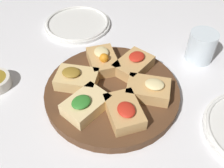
% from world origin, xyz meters
% --- Properties ---
extents(ground_plane, '(3.00, 3.00, 0.00)m').
position_xyz_m(ground_plane, '(0.00, 0.00, 0.00)').
color(ground_plane, white).
extents(serving_board, '(0.33, 0.33, 0.02)m').
position_xyz_m(serving_board, '(0.00, 0.00, 0.01)').
color(serving_board, '#51331E').
rests_on(serving_board, ground_plane).
extents(focaccia_slice_0, '(0.08, 0.10, 0.04)m').
position_xyz_m(focaccia_slice_0, '(0.01, 0.09, 0.04)').
color(focaccia_slice_0, tan).
rests_on(focaccia_slice_0, serving_board).
extents(focaccia_slice_1, '(0.12, 0.12, 0.05)m').
position_xyz_m(focaccia_slice_1, '(-0.07, 0.05, 0.04)').
color(focaccia_slice_1, tan).
rests_on(focaccia_slice_1, serving_board).
extents(focaccia_slice_2, '(0.12, 0.10, 0.04)m').
position_xyz_m(focaccia_slice_2, '(-0.08, -0.04, 0.04)').
color(focaccia_slice_2, '#DBB775').
rests_on(focaccia_slice_2, serving_board).
extents(focaccia_slice_3, '(0.08, 0.11, 0.04)m').
position_xyz_m(focaccia_slice_3, '(-0.01, -0.09, 0.04)').
color(focaccia_slice_3, '#E5C689').
rests_on(focaccia_slice_3, serving_board).
extents(focaccia_slice_4, '(0.12, 0.11, 0.04)m').
position_xyz_m(focaccia_slice_4, '(0.07, -0.05, 0.04)').
color(focaccia_slice_4, tan).
rests_on(focaccia_slice_4, serving_board).
extents(focaccia_slice_5, '(0.12, 0.10, 0.04)m').
position_xyz_m(focaccia_slice_5, '(0.08, 0.03, 0.04)').
color(focaccia_slice_5, tan).
rests_on(focaccia_slice_5, serving_board).
extents(plate_left, '(0.22, 0.22, 0.02)m').
position_xyz_m(plate_left, '(-0.27, 0.19, 0.01)').
color(plate_left, white).
rests_on(plate_left, ground_plane).
extents(water_glass, '(0.08, 0.08, 0.09)m').
position_xyz_m(water_glass, '(0.12, 0.26, 0.04)').
color(water_glass, silver).
rests_on(water_glass, ground_plane).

